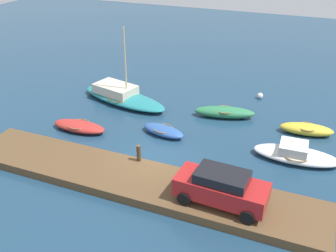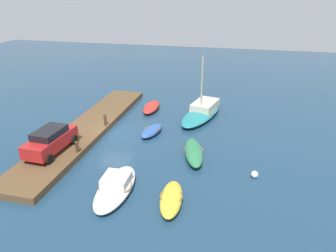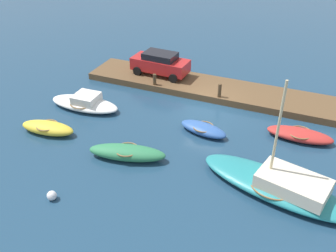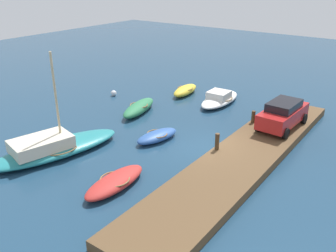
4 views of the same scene
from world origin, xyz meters
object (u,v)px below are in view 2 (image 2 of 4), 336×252
object	(u,v)px
dinghy_blue	(152,131)
mooring_post_west	(105,120)
marker_buoy	(255,174)
mooring_post_mid_west	(77,147)
rowboat_yellow	(171,199)
motorboat_white	(116,186)
sailboat_teal	(203,111)
rowboat_green	(194,152)
parked_car	(51,140)
rowboat_red	(151,107)

from	to	relation	value
dinghy_blue	mooring_post_west	world-z (taller)	mooring_post_west
dinghy_blue	marker_buoy	world-z (taller)	dinghy_blue
dinghy_blue	mooring_post_mid_west	size ratio (longest dim) A/B	3.96
rowboat_yellow	motorboat_white	xyz separation A→B (m)	(-0.32, -3.33, 0.03)
motorboat_white	marker_buoy	bearing A→B (deg)	111.63
sailboat_teal	marker_buoy	distance (m)	10.40
rowboat_green	parked_car	world-z (taller)	parked_car
rowboat_red	rowboat_yellow	bearing A→B (deg)	19.18
mooring_post_mid_west	motorboat_white	bearing A→B (deg)	52.66
mooring_post_west	parked_car	distance (m)	5.30
sailboat_teal	mooring_post_west	size ratio (longest dim) A/B	8.29
mooring_post_west	parked_car	size ratio (longest dim) A/B	0.22
rowboat_yellow	parked_car	distance (m)	9.65
parked_car	rowboat_green	bearing A→B (deg)	106.60
mooring_post_west	mooring_post_mid_west	bearing A→B (deg)	0.00
marker_buoy	motorboat_white	bearing A→B (deg)	-66.45
motorboat_white	dinghy_blue	bearing A→B (deg)	179.28
rowboat_yellow	mooring_post_west	xyz separation A→B (m)	(-8.06, -7.37, 0.58)
dinghy_blue	parked_car	size ratio (longest dim) A/B	0.72
rowboat_yellow	marker_buoy	world-z (taller)	rowboat_yellow
marker_buoy	parked_car	bearing A→B (deg)	-87.31
mooring_post_mid_west	mooring_post_west	bearing A→B (deg)	180.00
mooring_post_west	marker_buoy	xyz separation A→B (m)	(4.36, 11.80, -0.70)
rowboat_yellow	rowboat_green	size ratio (longest dim) A/B	0.79
sailboat_teal	rowboat_green	world-z (taller)	sailboat_teal
rowboat_yellow	sailboat_teal	bearing A→B (deg)	173.65
sailboat_teal	mooring_post_west	distance (m)	8.88
mooring_post_west	sailboat_teal	bearing A→B (deg)	124.45
sailboat_teal	rowboat_red	world-z (taller)	sailboat_teal
parked_car	mooring_post_mid_west	bearing A→B (deg)	103.89
dinghy_blue	rowboat_red	size ratio (longest dim) A/B	0.84
sailboat_teal	rowboat_green	size ratio (longest dim) A/B	1.81
motorboat_white	parked_car	distance (m)	6.46
rowboat_yellow	parked_car	world-z (taller)	parked_car
rowboat_red	motorboat_white	bearing A→B (deg)	6.08
dinghy_blue	marker_buoy	xyz separation A→B (m)	(4.57, 7.92, -0.07)
sailboat_teal	rowboat_yellow	size ratio (longest dim) A/B	2.29
rowboat_yellow	mooring_post_mid_west	world-z (taller)	mooring_post_mid_west
mooring_post_west	marker_buoy	distance (m)	12.60
dinghy_blue	rowboat_green	world-z (taller)	rowboat_green
rowboat_yellow	marker_buoy	bearing A→B (deg)	123.26
mooring_post_mid_west	parked_car	bearing A→B (deg)	-78.91
rowboat_yellow	parked_car	xyz separation A→B (m)	(-3.06, -9.09, 0.99)
motorboat_white	mooring_post_mid_west	distance (m)	5.10
rowboat_green	mooring_post_west	distance (m)	8.19
sailboat_teal	motorboat_white	world-z (taller)	sailboat_teal
dinghy_blue	rowboat_yellow	world-z (taller)	rowboat_yellow
sailboat_teal	motorboat_white	xyz separation A→B (m)	(12.76, -3.27, -0.09)
rowboat_green	mooring_post_west	size ratio (longest dim) A/B	4.57
rowboat_yellow	mooring_post_west	world-z (taller)	mooring_post_west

